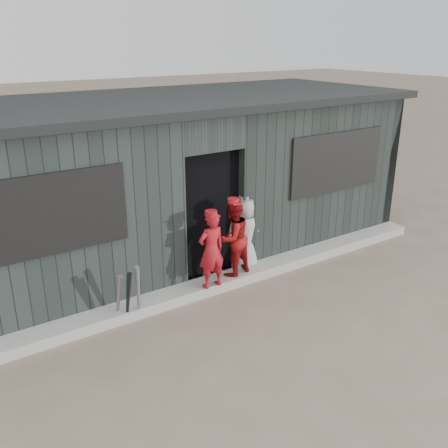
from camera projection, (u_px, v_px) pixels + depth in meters
ground at (306, 344)px, 6.09m from camera, size 80.00×80.00×0.00m
curb at (223, 281)px, 7.47m from camera, size 8.00×0.36×0.15m
bat_left at (119, 298)px, 6.42m from camera, size 0.10×0.26×0.71m
bat_mid at (138, 292)px, 6.44m from camera, size 0.15×0.26×0.84m
bat_right at (128, 298)px, 6.36m from camera, size 0.08×0.29×0.79m
player_red_left at (211, 250)px, 6.98m from camera, size 0.41×0.28×1.12m
player_red_right at (233, 238)px, 7.35m from camera, size 0.64×0.54×1.17m
player_grey_back at (244, 235)px, 7.78m from camera, size 0.67×0.51×1.23m
dugout at (167, 178)px, 8.35m from camera, size 8.30×3.30×2.62m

